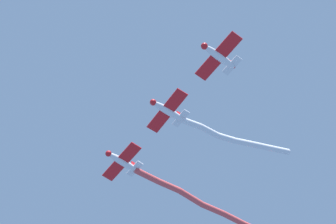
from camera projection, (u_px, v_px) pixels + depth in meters
airplane_lead at (122, 161)px, 64.49m from camera, size 4.72×6.29×1.57m
smoke_trail_lead at (245, 221)px, 70.03m from camera, size 33.00×2.55×1.71m
airplane_left_wing at (167, 111)px, 61.09m from camera, size 4.65×6.24×1.57m
smoke_trail_left_wing at (236, 139)px, 64.24m from camera, size 14.93×2.69×2.88m
airplane_right_wing at (218, 56)px, 57.18m from camera, size 4.71×6.29×1.57m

